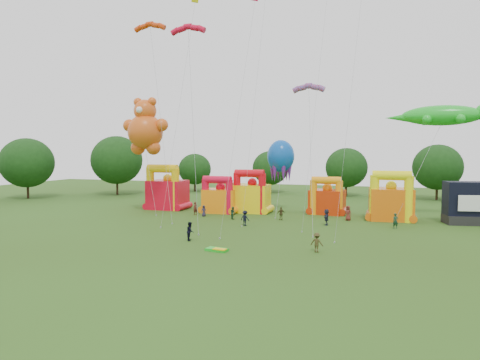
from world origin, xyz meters
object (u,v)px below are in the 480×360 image
(stage_trailer, at_px, (480,204))
(teddy_bear_kite, at_px, (146,139))
(bouncy_castle_0, at_px, (167,192))
(spectator_4, at_px, (281,214))
(spectator_0, at_px, (204,211))
(bouncy_castle_2, at_px, (252,196))
(gecko_kite, at_px, (422,162))
(octopus_kite, at_px, (280,172))

(stage_trailer, distance_m, teddy_bear_kite, 44.81)
(bouncy_castle_0, relative_size, spectator_4, 4.07)
(spectator_0, height_order, spectator_4, spectator_4)
(bouncy_castle_2, relative_size, stage_trailer, 0.73)
(gecko_kite, bearing_deg, bouncy_castle_2, 179.77)
(spectator_0, bearing_deg, octopus_kite, 33.05)
(bouncy_castle_2, distance_m, spectator_4, 8.00)
(stage_trailer, height_order, octopus_kite, octopus_kite)
(stage_trailer, distance_m, spectator_4, 24.60)
(teddy_bear_kite, bearing_deg, spectator_0, 0.33)
(gecko_kite, relative_size, spectator_4, 8.85)
(octopus_kite, bearing_deg, spectator_4, -75.64)
(bouncy_castle_2, distance_m, stage_trailer, 29.75)
(octopus_kite, bearing_deg, spectator_0, -139.55)
(bouncy_castle_0, height_order, bouncy_castle_2, bouncy_castle_0)
(spectator_4, bearing_deg, bouncy_castle_0, -37.91)
(octopus_kite, distance_m, spectator_4, 9.18)
(gecko_kite, distance_m, octopus_kite, 19.46)
(stage_trailer, bearing_deg, gecko_kite, 174.69)
(stage_trailer, xyz_separation_m, spectator_4, (-24.08, -4.71, -1.69))
(bouncy_castle_2, distance_m, spectator_0, 7.89)
(bouncy_castle_2, bearing_deg, spectator_4, -43.82)
(gecko_kite, bearing_deg, octopus_kite, 173.89)
(bouncy_castle_2, height_order, stage_trailer, bouncy_castle_2)
(bouncy_castle_0, bearing_deg, gecko_kite, 0.80)
(gecko_kite, xyz_separation_m, spectator_0, (-28.25, -5.59, -6.89))
(octopus_kite, relative_size, spectator_4, 6.27)
(bouncy_castle_2, relative_size, gecko_kite, 0.42)
(bouncy_castle_0, relative_size, stage_trailer, 0.80)
(teddy_bear_kite, bearing_deg, bouncy_castle_0, 85.27)
(stage_trailer, height_order, spectator_4, stage_trailer)
(stage_trailer, distance_m, spectator_0, 35.35)
(stage_trailer, relative_size, teddy_bear_kite, 0.52)
(octopus_kite, xyz_separation_m, spectator_4, (1.89, -7.40, -5.10))
(bouncy_castle_2, xyz_separation_m, spectator_4, (5.66, -5.43, -1.57))
(octopus_kite, bearing_deg, stage_trailer, -5.90)
(stage_trailer, bearing_deg, bouncy_castle_0, 179.85)
(spectator_0, bearing_deg, bouncy_castle_2, 40.06)
(spectator_0, bearing_deg, stage_trailer, 0.69)
(octopus_kite, relative_size, spectator_0, 7.03)
(bouncy_castle_0, height_order, stage_trailer, bouncy_castle_0)
(stage_trailer, xyz_separation_m, spectator_0, (-34.95, -4.97, -1.78))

